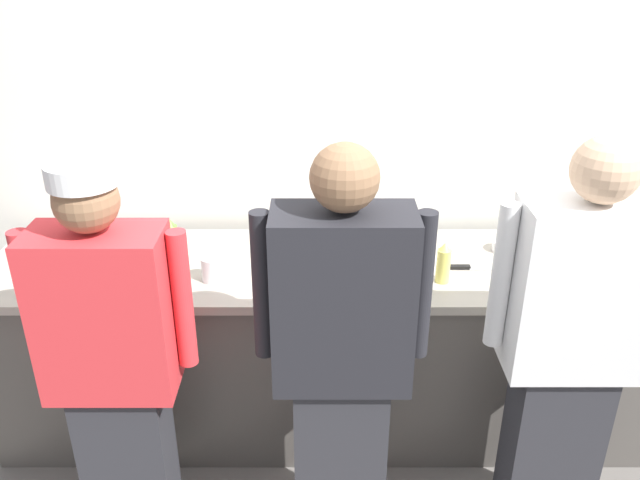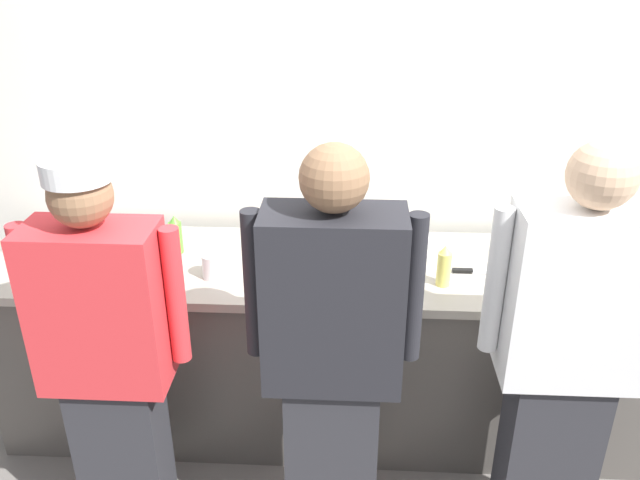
% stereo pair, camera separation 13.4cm
% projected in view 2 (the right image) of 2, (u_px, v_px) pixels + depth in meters
% --- Properties ---
extents(ground_plane, '(9.00, 9.00, 0.00)m').
position_uv_depth(ground_plane, '(329.00, 476.00, 2.99)').
color(ground_plane, slate).
extents(wall_back, '(4.99, 0.10, 2.89)m').
position_uv_depth(wall_back, '(339.00, 118.00, 3.19)').
color(wall_back, silver).
rests_on(wall_back, ground).
extents(prep_counter, '(3.18, 0.76, 0.90)m').
position_uv_depth(prep_counter, '(333.00, 345.00, 3.16)').
color(prep_counter, '#56514C').
rests_on(prep_counter, ground).
extents(chef_near_left, '(0.60, 0.24, 1.64)m').
position_uv_depth(chef_near_left, '(108.00, 358.00, 2.36)').
color(chef_near_left, '#2D2D33').
rests_on(chef_near_left, ground).
extents(chef_center, '(0.62, 0.24, 1.70)m').
position_uv_depth(chef_center, '(332.00, 360.00, 2.30)').
color(chef_center, '#2D2D33').
rests_on(chef_center, ground).
extents(chef_far_right, '(0.62, 0.24, 1.70)m').
position_uv_depth(chef_far_right, '(566.00, 357.00, 2.32)').
color(chef_far_right, '#2D2D33').
rests_on(chef_far_right, ground).
extents(plate_stack_front, '(0.23, 0.23, 0.07)m').
position_uv_depth(plate_stack_front, '(410.00, 245.00, 3.07)').
color(plate_stack_front, white).
rests_on(plate_stack_front, prep_counter).
extents(mixing_bowl_steel, '(0.36, 0.36, 0.12)m').
position_uv_depth(mixing_bowl_steel, '(321.00, 247.00, 2.99)').
color(mixing_bowl_steel, '#B7BABF').
rests_on(mixing_bowl_steel, prep_counter).
extents(sheet_tray, '(0.53, 0.41, 0.02)m').
position_uv_depth(sheet_tray, '(103.00, 253.00, 3.04)').
color(sheet_tray, '#B7BABF').
rests_on(sheet_tray, prep_counter).
extents(squeeze_bottle_secondary, '(0.06, 0.06, 0.19)m').
position_uv_depth(squeeze_bottle_secondary, '(176.00, 235.00, 3.04)').
color(squeeze_bottle_secondary, '#56A333').
rests_on(squeeze_bottle_secondary, prep_counter).
extents(squeeze_bottle_spare, '(0.06, 0.06, 0.19)m').
position_uv_depth(squeeze_bottle_spare, '(444.00, 266.00, 2.76)').
color(squeeze_bottle_spare, '#E5E066').
rests_on(squeeze_bottle_spare, prep_counter).
extents(ramekin_red_sauce, '(0.11, 0.11, 0.05)m').
position_uv_depth(ramekin_red_sauce, '(509.00, 250.00, 3.04)').
color(ramekin_red_sauce, white).
rests_on(ramekin_red_sauce, prep_counter).
extents(ramekin_orange_sauce, '(0.11, 0.11, 0.04)m').
position_uv_depth(ramekin_orange_sauce, '(377.00, 273.00, 2.84)').
color(ramekin_orange_sauce, white).
rests_on(ramekin_orange_sauce, prep_counter).
extents(deli_cup, '(0.09, 0.09, 0.11)m').
position_uv_depth(deli_cup, '(212.00, 266.00, 2.83)').
color(deli_cup, white).
rests_on(deli_cup, prep_counter).
extents(chefs_knife, '(0.28, 0.03, 0.02)m').
position_uv_depth(chefs_knife, '(478.00, 272.00, 2.89)').
color(chefs_knife, '#B7BABF').
rests_on(chefs_knife, prep_counter).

